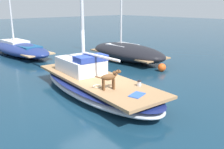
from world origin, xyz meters
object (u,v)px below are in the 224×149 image
(dog_brown, at_px, (110,78))
(moored_boat_starboard_side, at_px, (127,52))
(mooring_buoy, at_px, (162,67))
(deck_towel, at_px, (137,95))
(moored_boat_far_astern, at_px, (19,48))
(sailboat_main, at_px, (95,86))
(deck_winch, at_px, (139,83))
(coiled_rope, at_px, (97,86))

(dog_brown, relative_size, moored_boat_starboard_side, 0.11)
(mooring_buoy, bearing_deg, deck_towel, -151.38)
(dog_brown, relative_size, moored_boat_far_astern, 0.12)
(sailboat_main, relative_size, moored_boat_starboard_side, 0.90)
(deck_winch, bearing_deg, coiled_rope, 141.41)
(deck_towel, distance_m, mooring_buoy, 5.81)
(coiled_rope, bearing_deg, sailboat_main, 54.71)
(sailboat_main, relative_size, moored_boat_far_astern, 0.97)
(coiled_rope, distance_m, moored_boat_starboard_side, 7.58)
(dog_brown, xyz_separation_m, coiled_rope, (-0.16, 0.50, -0.40))
(sailboat_main, height_order, deck_winch, deck_winch)
(moored_boat_far_astern, bearing_deg, dog_brown, -97.27)
(coiled_rope, distance_m, moored_boat_far_astern, 11.13)
(moored_boat_far_astern, relative_size, moored_boat_starboard_side, 0.92)
(sailboat_main, distance_m, coiled_rope, 1.19)
(sailboat_main, distance_m, deck_winch, 2.00)
(moored_boat_far_astern, bearing_deg, mooring_buoy, -68.36)
(coiled_rope, bearing_deg, mooring_buoy, 12.65)
(deck_towel, bearing_deg, coiled_rope, 105.25)
(deck_towel, relative_size, moored_boat_far_astern, 0.07)
(deck_towel, relative_size, moored_boat_starboard_side, 0.07)
(moored_boat_starboard_side, distance_m, mooring_buoy, 3.32)
(dog_brown, distance_m, deck_towel, 1.14)
(deck_towel, bearing_deg, sailboat_main, 84.46)
(sailboat_main, xyz_separation_m, coiled_rope, (-0.66, -0.93, 0.35))
(coiled_rope, bearing_deg, deck_winch, -38.59)
(deck_winch, relative_size, moored_boat_starboard_side, 0.03)
(sailboat_main, relative_size, dog_brown, 8.40)
(moored_boat_starboard_side, bearing_deg, dog_brown, -140.08)
(dog_brown, distance_m, coiled_rope, 0.66)
(coiled_rope, bearing_deg, dog_brown, -72.25)
(dog_brown, bearing_deg, moored_boat_starboard_side, 39.92)
(sailboat_main, height_order, moored_boat_far_astern, moored_boat_far_astern)
(dog_brown, xyz_separation_m, deck_winch, (1.03, -0.45, -0.32))
(deck_winch, height_order, mooring_buoy, deck_winch)
(sailboat_main, height_order, moored_boat_starboard_side, moored_boat_starboard_side)
(dog_brown, height_order, moored_boat_far_astern, moored_boat_far_astern)
(mooring_buoy, bearing_deg, sailboat_main, -176.42)
(deck_towel, distance_m, moored_boat_starboard_side, 8.28)
(deck_winch, distance_m, moored_boat_starboard_side, 7.33)
(sailboat_main, xyz_separation_m, deck_towel, (-0.24, -2.47, 0.34))
(coiled_rope, height_order, moored_boat_starboard_side, moored_boat_starboard_side)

